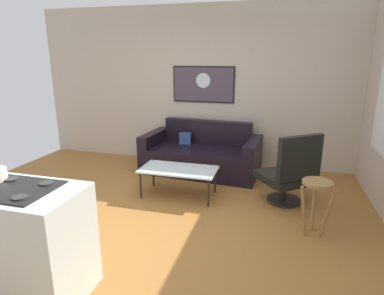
{
  "coord_description": "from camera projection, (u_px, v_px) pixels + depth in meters",
  "views": [
    {
      "loc": [
        1.29,
        -3.26,
        1.92
      ],
      "look_at": [
        0.16,
        0.9,
        0.7
      ],
      "focal_mm": 30.05,
      "sensor_mm": 36.0,
      "label": 1
    }
  ],
  "objects": [
    {
      "name": "armchair",
      "position": [
        290.0,
        173.0,
        4.22
      ],
      "size": [
        0.88,
        0.88,
        0.99
      ],
      "color": "black",
      "rests_on": "ground"
    },
    {
      "name": "couch",
      "position": [
        201.0,
        155.0,
        5.53
      ],
      "size": [
        2.01,
        1.09,
        0.84
      ],
      "color": "black",
      "rests_on": "ground"
    },
    {
      "name": "coffee_table",
      "position": [
        179.0,
        171.0,
        4.52
      ],
      "size": [
        1.07,
        0.56,
        0.4
      ],
      "color": "silver",
      "rests_on": "ground"
    },
    {
      "name": "bar_stool",
      "position": [
        316.0,
        193.0,
        3.48
      ],
      "size": [
        0.37,
        0.36,
        0.63
      ],
      "color": "olive",
      "rests_on": "ground"
    },
    {
      "name": "back_wall",
      "position": [
        206.0,
        87.0,
        5.75
      ],
      "size": [
        6.4,
        0.05,
        2.8
      ],
      "primitive_type": "cube",
      "color": "#BDAF9C",
      "rests_on": "ground"
    },
    {
      "name": "wall_painting",
      "position": [
        203.0,
        84.0,
        5.7
      ],
      "size": [
        1.12,
        0.03,
        0.64
      ],
      "color": "black"
    },
    {
      "name": "ground",
      "position": [
        160.0,
        223.0,
        3.88
      ],
      "size": [
        6.4,
        6.4,
        0.04
      ],
      "primitive_type": "cube",
      "color": "#99642D"
    }
  ]
}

